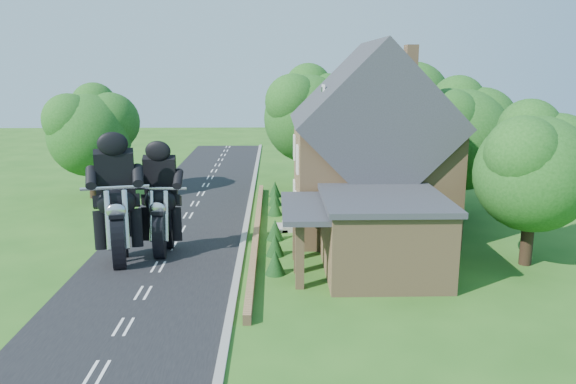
{
  "coord_description": "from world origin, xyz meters",
  "views": [
    {
      "loc": [
        5.31,
        -24.17,
        8.87
      ],
      "look_at": [
        5.95,
        2.96,
        2.8
      ],
      "focal_mm": 35.0,
      "sensor_mm": 36.0,
      "label": 1
    }
  ],
  "objects_px": {
    "annex": "(380,233)",
    "motorcycle_lead": "(163,238)",
    "house": "(370,152)",
    "garden_wall": "(257,231)",
    "motorcycle_follow": "(120,245)"
  },
  "relations": [
    {
      "from": "garden_wall",
      "to": "motorcycle_follow",
      "type": "distance_m",
      "value": 7.62
    },
    {
      "from": "annex",
      "to": "motorcycle_follow",
      "type": "distance_m",
      "value": 11.79
    },
    {
      "from": "motorcycle_lead",
      "to": "house",
      "type": "bearing_deg",
      "value": -155.96
    },
    {
      "from": "garden_wall",
      "to": "motorcycle_lead",
      "type": "xyz_separation_m",
      "value": [
        -4.39,
        -3.16,
        0.63
      ]
    },
    {
      "from": "garden_wall",
      "to": "annex",
      "type": "xyz_separation_m",
      "value": [
        5.57,
        -5.8,
        1.57
      ]
    },
    {
      "from": "garden_wall",
      "to": "house",
      "type": "height_order",
      "value": "house"
    },
    {
      "from": "annex",
      "to": "motorcycle_lead",
      "type": "bearing_deg",
      "value": 165.15
    },
    {
      "from": "motorcycle_follow",
      "to": "house",
      "type": "bearing_deg",
      "value": -168.67
    },
    {
      "from": "garden_wall",
      "to": "motorcycle_lead",
      "type": "distance_m",
      "value": 5.44
    },
    {
      "from": "annex",
      "to": "motorcycle_follow",
      "type": "xyz_separation_m",
      "value": [
        -11.68,
        1.31,
        -0.85
      ]
    },
    {
      "from": "motorcycle_lead",
      "to": "annex",
      "type": "bearing_deg",
      "value": 167.72
    },
    {
      "from": "garden_wall",
      "to": "motorcycle_follow",
      "type": "xyz_separation_m",
      "value": [
        -6.11,
        -4.49,
        0.71
      ]
    },
    {
      "from": "motorcycle_lead",
      "to": "motorcycle_follow",
      "type": "relative_size",
      "value": 0.91
    },
    {
      "from": "house",
      "to": "motorcycle_follow",
      "type": "height_order",
      "value": "house"
    },
    {
      "from": "garden_wall",
      "to": "house",
      "type": "relative_size",
      "value": 2.15
    }
  ]
}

